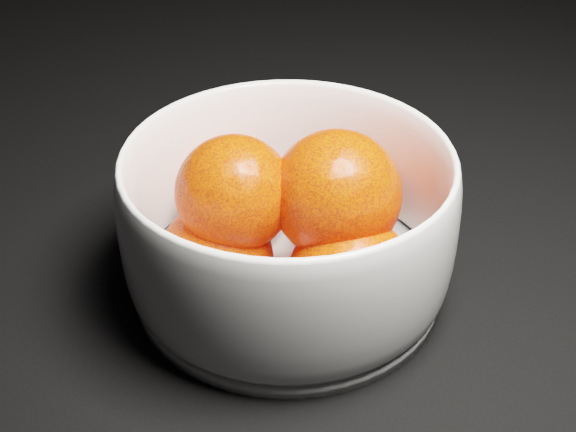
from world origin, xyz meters
The scene contains 2 objects.
bowl centered at (-0.25, 0.07, 0.05)m, with size 0.20×0.20×0.10m.
orange_pile centered at (-0.24, 0.06, 0.06)m, with size 0.17×0.16×0.11m.
Camera 1 is at (-0.04, -0.26, 0.33)m, focal length 50.00 mm.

